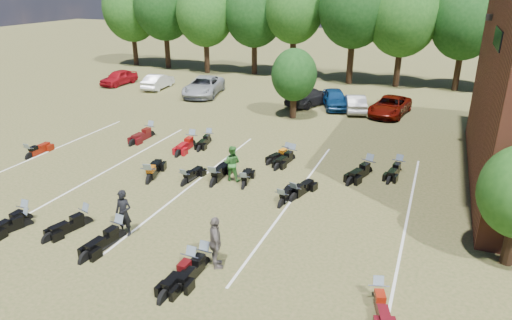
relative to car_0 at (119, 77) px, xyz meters
The scene contains 35 objects.
ground 28.68m from the car_0, 44.00° to the right, with size 160.00×160.00×0.00m, color brown.
car_0 is the anchor object (origin of this frame).
car_1 4.35m from the car_0, ahead, with size 1.41×4.03×1.33m, color silver.
car_2 9.45m from the car_0, ahead, with size 2.60×5.65×1.57m, color #92959A.
car_3 18.76m from the car_0, ahead, with size 1.95×4.79×1.39m, color black.
car_4 20.79m from the car_0, ahead, with size 1.71×4.25×1.45m, color navy.
car_5 22.43m from the car_0, ahead, with size 1.38×3.95×1.30m, color #9F9E9A.
car_6 25.01m from the car_0, ahead, with size 2.23×4.84×1.34m, color #600D05.
person_black 28.39m from the car_0, 51.89° to the right, with size 0.68×0.45×1.87m, color black.
person_green 25.03m from the car_0, 39.91° to the right, with size 0.88×0.68×1.80m, color #2E6D28.
person_grey 31.64m from the car_0, 46.51° to the right, with size 1.13×0.47×1.93m, color #5D5550.
motorcycle_0 26.87m from the car_0, 60.18° to the right, with size 0.64×2.01×1.12m, color black, non-canonical shape.
motorcycle_1 26.45m from the car_0, 60.52° to the right, with size 0.72×2.27×1.27m, color black, non-canonical shape.
motorcycle_2 27.16m from the car_0, 55.20° to the right, with size 0.71×2.22×1.24m, color black, non-canonical shape.
motorcycle_3 28.61m from the car_0, 52.42° to the right, with size 0.75×2.36×1.32m, color black, non-canonical shape.
motorcycle_4 31.44m from the car_0, 47.23° to the right, with size 0.73×2.28×1.27m, color black, non-canonical shape.
motorcycle_5 31.59m from the car_0, 48.13° to the right, with size 0.72×2.27×1.27m, color black, non-canonical shape.
motorcycle_6 35.44m from the car_0, 39.82° to the right, with size 0.66×2.07×1.15m, color #4E0B11, non-canonical shape.
motorcycle_7 19.07m from the car_0, 67.08° to the right, with size 0.69×2.16×1.21m, color maroon, non-canonical shape.
motorcycle_8 23.60m from the car_0, 48.97° to the right, with size 0.80×2.51×1.40m, color black, non-canonical shape.
motorcycle_9 25.14m from the car_0, 42.31° to the right, with size 0.80×2.50×1.40m, color black, non-canonical shape.
motorcycle_10 26.07m from the car_0, 39.66° to the right, with size 0.65×2.04×1.14m, color black, non-canonical shape.
motorcycle_11 24.53m from the car_0, 45.21° to the right, with size 0.67×2.09×1.17m, color black, non-canonical shape.
motorcycle_12 28.56m from the car_0, 38.45° to the right, with size 0.69×2.15×1.20m, color black, non-canonical shape.
motorcycle_13 28.35m from the car_0, 36.79° to the right, with size 0.71×2.23×1.24m, color black, non-canonical shape.
motorcycle_14 16.54m from the car_0, 45.76° to the right, with size 0.79×2.48×1.38m, color #44090D, non-canonical shape.
motorcycle_15 19.34m from the car_0, 39.86° to the right, with size 0.79×2.48×1.38m, color maroon, non-canonical shape.
motorcycle_16 19.25m from the car_0, 36.45° to the right, with size 0.69×2.15×1.20m, color black, non-canonical shape.
motorcycle_17 23.91m from the car_0, 30.16° to the right, with size 0.65×2.04×1.14m, color black, non-canonical shape.
motorcycle_18 24.43m from the car_0, 30.32° to the right, with size 0.71×2.23×1.25m, color black, non-canonical shape.
motorcycle_19 28.29m from the car_0, 26.56° to the right, with size 0.80×2.51×1.40m, color black, non-canonical shape.
motorcycle_20 29.24m from the car_0, 23.94° to the right, with size 0.72×2.26×1.26m, color black, non-canonical shape.
tree_line 22.34m from the car_0, 24.84° to the left, with size 56.00×6.00×9.79m.
young_tree_midfield 19.29m from the car_0, 13.33° to the right, with size 3.20×3.20×4.70m.
parking_lines 24.44m from the car_0, 43.82° to the right, with size 20.10×14.00×0.01m.
Camera 1 is at (7.44, -14.90, 9.29)m, focal length 32.00 mm.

